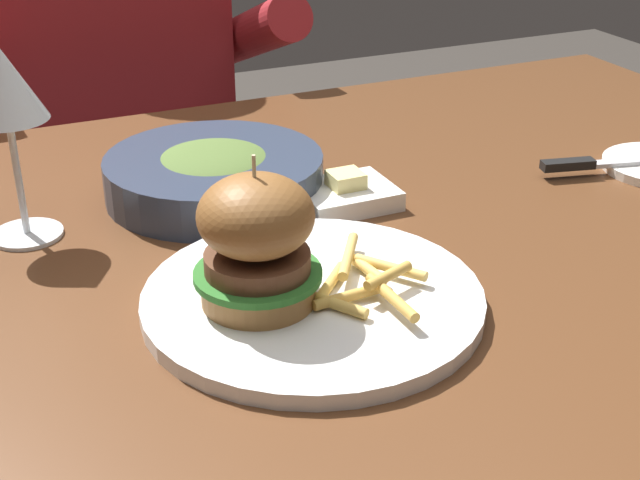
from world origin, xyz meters
name	(u,v)px	position (x,y,z in m)	size (l,w,h in m)	color
dining_table	(269,320)	(0.00, 0.00, 0.66)	(1.45, 0.85, 0.74)	#56331C
main_plate	(313,299)	(-0.01, -0.12, 0.75)	(0.28, 0.28, 0.01)	white
burger_sandwich	(257,241)	(-0.05, -0.12, 0.81)	(0.10, 0.10, 0.13)	#9E6B38
fries_pile	(363,280)	(0.03, -0.13, 0.76)	(0.11, 0.15, 0.02)	#E0B251
wine_glass	(4,91)	(-0.20, 0.11, 0.88)	(0.07, 0.07, 0.19)	silver
table_knife	(619,162)	(0.42, 0.01, 0.75)	(0.22, 0.07, 0.01)	silver
butter_dish	(346,194)	(0.11, 0.05, 0.75)	(0.10, 0.08, 0.04)	white
soup_bowl	(214,174)	(-0.01, 0.13, 0.76)	(0.23, 0.23, 0.05)	#2D384C
diner_person	(118,165)	(0.00, 0.70, 0.56)	(0.51, 0.36, 1.18)	#282833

